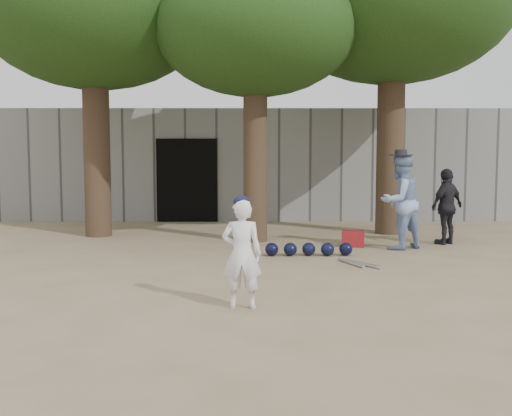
{
  "coord_description": "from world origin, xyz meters",
  "views": [
    {
      "loc": [
        0.57,
        -7.29,
        1.66
      ],
      "look_at": [
        0.6,
        1.0,
        0.95
      ],
      "focal_mm": 40.0,
      "sensor_mm": 36.0,
      "label": 1
    }
  ],
  "objects_px": {
    "spectator_dark": "(447,206)",
    "boy_player": "(242,254)",
    "red_bag": "(353,239)",
    "spectator_blue": "(400,201)"
  },
  "relations": [
    {
      "from": "spectator_dark",
      "to": "boy_player",
      "type": "bearing_deg",
      "value": 15.19
    },
    {
      "from": "spectator_blue",
      "to": "boy_player",
      "type": "bearing_deg",
      "value": 25.52
    },
    {
      "from": "spectator_blue",
      "to": "red_bag",
      "type": "xyz_separation_m",
      "value": [
        -0.8,
        0.3,
        -0.73
      ]
    },
    {
      "from": "boy_player",
      "to": "spectator_blue",
      "type": "distance_m",
      "value": 5.06
    },
    {
      "from": "boy_player",
      "to": "spectator_dark",
      "type": "distance_m",
      "value": 6.19
    },
    {
      "from": "red_bag",
      "to": "spectator_dark",
      "type": "bearing_deg",
      "value": 9.44
    },
    {
      "from": "spectator_dark",
      "to": "red_bag",
      "type": "xyz_separation_m",
      "value": [
        -1.88,
        -0.31,
        -0.59
      ]
    },
    {
      "from": "boy_player",
      "to": "red_bag",
      "type": "bearing_deg",
      "value": -111.55
    },
    {
      "from": "boy_player",
      "to": "red_bag",
      "type": "relative_size",
      "value": 2.91
    },
    {
      "from": "spectator_dark",
      "to": "spectator_blue",
      "type": "bearing_deg",
      "value": -6.21
    }
  ]
}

